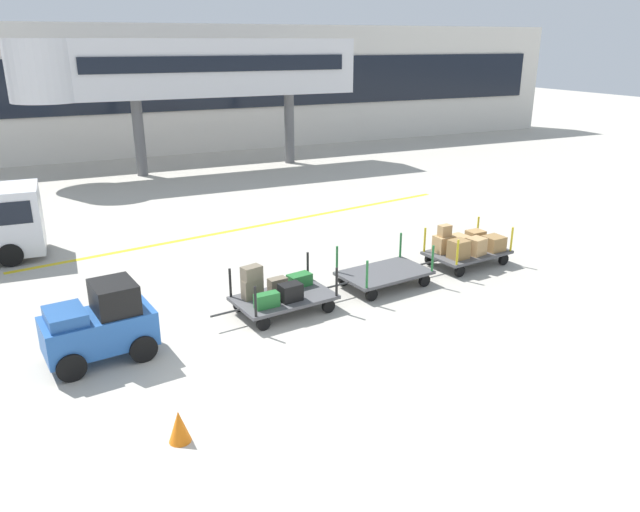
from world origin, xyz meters
TOP-DOWN VIEW (x-y plane):
  - ground_plane at (0.00, 0.00)m, footprint 120.00×120.00m
  - apron_lead_line at (3.58, 9.73)m, footprint 15.89×2.96m
  - terminal_building at (0.00, 25.98)m, footprint 59.77×2.51m
  - jet_bridge at (3.48, 19.99)m, footprint 15.85×3.00m
  - baggage_tug at (-2.37, 2.21)m, footprint 2.23×1.47m
  - baggage_cart_lead at (1.66, 2.80)m, footprint 3.07×1.70m
  - baggage_cart_middle at (4.72, 3.18)m, footprint 3.07×1.70m
  - baggage_cart_tail at (7.67, 3.58)m, footprint 3.07×1.70m
  - safety_cone_near at (-1.58, -1.11)m, footprint 0.36×0.36m

SIDE VIEW (x-z plane):
  - ground_plane at x=0.00m, z-range 0.00..0.00m
  - apron_lead_line at x=3.58m, z-range 0.00..0.01m
  - safety_cone_near at x=-1.58m, z-range 0.00..0.55m
  - baggage_cart_middle at x=4.72m, z-range -0.20..0.90m
  - baggage_cart_lead at x=1.66m, z-range -0.10..1.09m
  - baggage_cart_tail at x=7.67m, z-range -0.05..1.14m
  - baggage_tug at x=-2.37m, z-range -0.04..1.54m
  - terminal_building at x=0.00m, z-range 0.01..6.94m
  - jet_bridge at x=3.48m, z-range 1.73..7.88m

